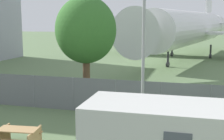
{
  "coord_description": "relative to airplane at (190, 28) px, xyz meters",
  "views": [
    {
      "loc": [
        6.88,
        -5.56,
        5.26
      ],
      "look_at": [
        1.52,
        13.84,
        2.0
      ],
      "focal_mm": 50.0,
      "sensor_mm": 36.0,
      "label": 1
    }
  ],
  "objects": [
    {
      "name": "picnic_bench_near_cabin",
      "position": [
        -5.94,
        -33.39,
        -3.61
      ],
      "size": [
        1.81,
        1.59,
        0.76
      ],
      "rotation": [
        0.0,
        0.0,
        0.12
      ],
      "color": "tan",
      "rests_on": "ground"
    },
    {
      "name": "portable_cabin",
      "position": [
        -0.08,
        -34.03,
        -2.85
      ],
      "size": [
        5.03,
        2.69,
        2.45
      ],
      "rotation": [
        0.0,
        0.0,
        0.02
      ],
      "color": "silver",
      "rests_on": "ground"
    },
    {
      "name": "light_mast",
      "position": [
        -1.5,
        -28.75,
        0.41
      ],
      "size": [
        0.44,
        0.44,
        7.29
      ],
      "color": "#99999E",
      "rests_on": "ground"
    },
    {
      "name": "airplane",
      "position": [
        0.0,
        0.0,
        0.0
      ],
      "size": [
        29.82,
        38.31,
        13.19
      ],
      "rotation": [
        0.0,
        0.0,
        -1.78
      ],
      "color": "white",
      "rests_on": "ground"
    },
    {
      "name": "perimeter_fence",
      "position": [
        -5.73,
        -27.93,
        -3.09
      ],
      "size": [
        56.07,
        0.07,
        1.97
      ],
      "color": "slate",
      "rests_on": "ground"
    },
    {
      "name": "tree_left_of_cabin",
      "position": [
        -5.88,
        -25.23,
        0.5
      ],
      "size": [
        3.96,
        3.96,
        6.79
      ],
      "color": "brown",
      "rests_on": "ground"
    }
  ]
}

